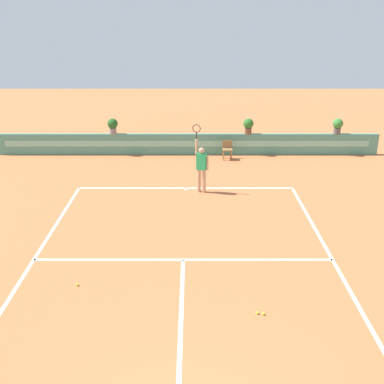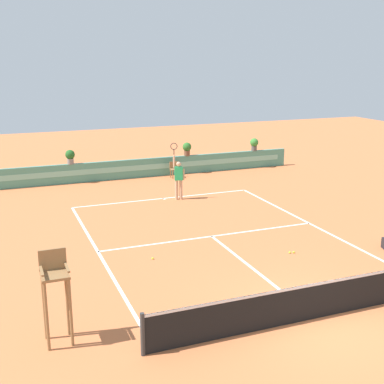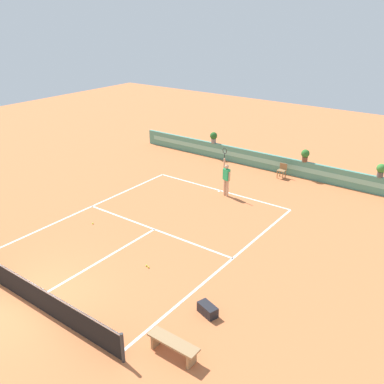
{
  "view_description": "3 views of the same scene",
  "coord_description": "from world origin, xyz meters",
  "views": [
    {
      "loc": [
        0.24,
        -4.76,
        6.4
      ],
      "look_at": [
        0.24,
        8.95,
        1.0
      ],
      "focal_mm": 43.35,
      "sensor_mm": 36.0,
      "label": 1
    },
    {
      "loc": [
        -6.99,
        -9.45,
        6.21
      ],
      "look_at": [
        0.24,
        8.95,
        1.0
      ],
      "focal_mm": 47.81,
      "sensor_mm": 36.0,
      "label": 2
    },
    {
      "loc": [
        11.26,
        -6.12,
        9.07
      ],
      "look_at": [
        0.24,
        8.95,
        1.0
      ],
      "focal_mm": 39.55,
      "sensor_mm": 36.0,
      "label": 3
    }
  ],
  "objects": [
    {
      "name": "tennis_ball_mid_court",
      "position": [
        1.72,
        3.96,
        0.03
      ],
      "size": [
        0.07,
        0.07,
        0.07
      ],
      "primitive_type": "sphere",
      "color": "#CCE033",
      "rests_on": "ground"
    },
    {
      "name": "potted_plant_right",
      "position": [
        2.87,
        16.39,
        1.41
      ],
      "size": [
        0.48,
        0.48,
        0.72
      ],
      "color": "brown",
      "rests_on": "back_wall_barrier"
    },
    {
      "name": "net",
      "position": [
        0.0,
        0.0,
        0.51
      ],
      "size": [
        8.92,
        0.1,
        1.0
      ],
      "color": "#333333",
      "rests_on": "ground"
    },
    {
      "name": "potted_plant_far_right",
      "position": [
        7.02,
        16.39,
        1.41
      ],
      "size": [
        0.48,
        0.48,
        0.72
      ],
      "color": "#514C47",
      "rests_on": "back_wall_barrier"
    },
    {
      "name": "court_lines",
      "position": [
        0.0,
        6.72,
        0.0
      ],
      "size": [
        8.32,
        11.94,
        0.01
      ],
      "color": "white",
      "rests_on": "ground"
    },
    {
      "name": "tennis_ball_by_sideline",
      "position": [
        1.85,
        3.93,
        0.03
      ],
      "size": [
        0.07,
        0.07,
        0.07
      ],
      "primitive_type": "sphere",
      "color": "#CCE033",
      "rests_on": "ground"
    },
    {
      "name": "potted_plant_left",
      "position": [
        -3.45,
        16.39,
        1.41
      ],
      "size": [
        0.48,
        0.48,
        0.72
      ],
      "color": "gray",
      "rests_on": "back_wall_barrier"
    },
    {
      "name": "umpire_chair",
      "position": [
        -6.02,
        1.26,
        1.34
      ],
      "size": [
        0.6,
        0.6,
        2.14
      ],
      "color": "olive",
      "rests_on": "ground"
    },
    {
      "name": "back_wall_barrier",
      "position": [
        0.0,
        16.39,
        0.5
      ],
      "size": [
        18.0,
        0.21,
        1.0
      ],
      "color": "#4C8E7A",
      "rests_on": "ground"
    },
    {
      "name": "tennis_player",
      "position": [
        0.59,
        11.5,
        1.05
      ],
      "size": [
        0.6,
        0.32,
        2.58
      ],
      "color": "tan",
      "rests_on": "ground"
    },
    {
      "name": "ball_kid_chair",
      "position": [
        1.86,
        15.66,
        0.48
      ],
      "size": [
        0.44,
        0.44,
        0.85
      ],
      "color": "olive",
      "rests_on": "ground"
    },
    {
      "name": "tennis_ball_near_baseline",
      "position": [
        -2.61,
        5.11,
        0.03
      ],
      "size": [
        0.07,
        0.07,
        0.07
      ],
      "primitive_type": "sphere",
      "color": "#CCE033",
      "rests_on": "ground"
    },
    {
      "name": "ground_plane",
      "position": [
        0.0,
        6.0,
        0.0
      ],
      "size": [
        60.0,
        60.0,
        0.0
      ],
      "primitive_type": "plane",
      "color": "#C66B3D"
    }
  ]
}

